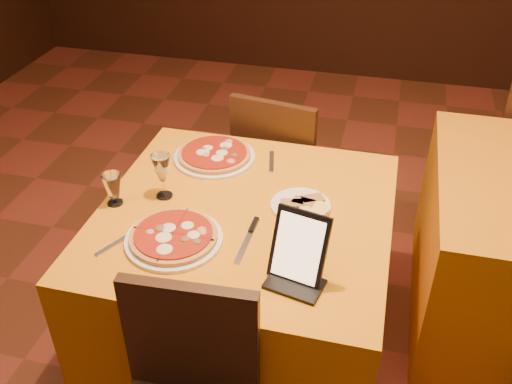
% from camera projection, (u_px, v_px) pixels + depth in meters
% --- Properties ---
extents(main_table, '(1.10, 1.10, 0.75)m').
position_uv_depth(main_table, '(246.00, 283.00, 2.38)').
color(main_table, orange).
rests_on(main_table, floor).
extents(chair_main_far, '(0.48, 0.48, 0.91)m').
position_uv_depth(chair_main_far, '(285.00, 167.00, 2.97)').
color(chair_main_far, black).
rests_on(chair_main_far, floor).
extents(pizza_near, '(0.35, 0.35, 0.03)m').
position_uv_depth(pizza_near, '(174.00, 238.00, 2.01)').
color(pizza_near, white).
rests_on(pizza_near, main_table).
extents(pizza_far, '(0.35, 0.35, 0.03)m').
position_uv_depth(pizza_far, '(214.00, 155.00, 2.47)').
color(pizza_far, white).
rests_on(pizza_far, main_table).
extents(cutlet_dish, '(0.23, 0.23, 0.03)m').
position_uv_depth(cutlet_dish, '(301.00, 204.00, 2.17)').
color(cutlet_dish, white).
rests_on(cutlet_dish, main_table).
extents(wine_glass, '(0.08, 0.08, 0.19)m').
position_uv_depth(wine_glass, '(162.00, 176.00, 2.19)').
color(wine_glass, '#FFEC90').
rests_on(wine_glass, main_table).
extents(water_glass, '(0.08, 0.08, 0.13)m').
position_uv_depth(water_glass, '(113.00, 190.00, 2.17)').
color(water_glass, silver).
rests_on(water_glass, main_table).
extents(tablet, '(0.20, 0.13, 0.23)m').
position_uv_depth(tablet, '(299.00, 247.00, 1.80)').
color(tablet, black).
rests_on(tablet, main_table).
extents(knife, '(0.03, 0.25, 0.01)m').
position_uv_depth(knife, '(247.00, 240.00, 2.01)').
color(knife, silver).
rests_on(knife, main_table).
extents(fork_near, '(0.09, 0.16, 0.01)m').
position_uv_depth(fork_near, '(115.00, 244.00, 2.00)').
color(fork_near, silver).
rests_on(fork_near, main_table).
extents(fork_far, '(0.05, 0.17, 0.01)m').
position_uv_depth(fork_far, '(272.00, 162.00, 2.45)').
color(fork_far, '#BABAC1').
rests_on(fork_far, main_table).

